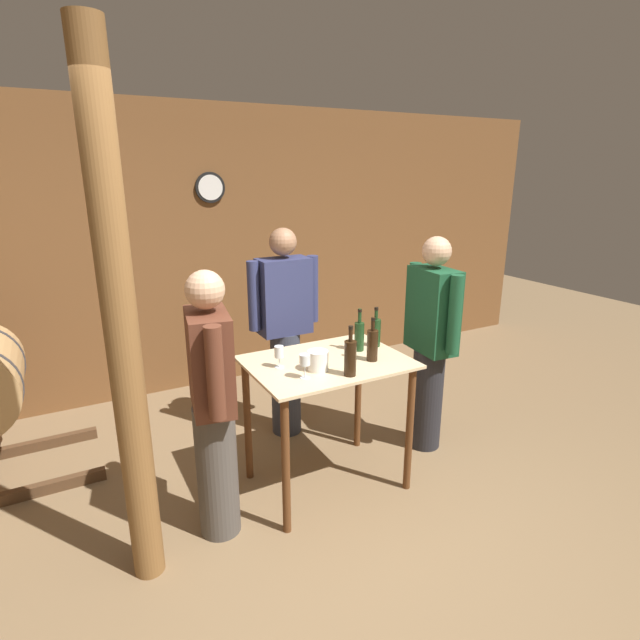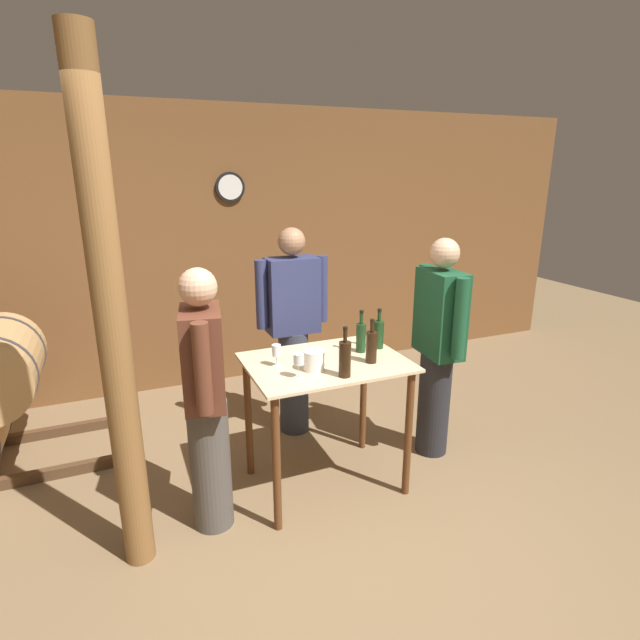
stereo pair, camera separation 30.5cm
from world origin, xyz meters
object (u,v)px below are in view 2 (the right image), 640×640
at_px(wine_bottle_right, 379,333).
at_px(wine_glass_near_center, 299,360).
at_px(ice_bucket, 314,360).
at_px(wine_glass_near_left, 276,351).
at_px(wooden_post, 113,331).
at_px(wine_bottle_center, 361,336).
at_px(person_visitor_bearded, 206,398).
at_px(person_host, 438,345).
at_px(person_visitor_with_scarf, 293,328).
at_px(wine_bottle_far_left, 345,358).
at_px(wine_bottle_left, 371,346).

relative_size(wine_bottle_right, wine_glass_near_center, 1.88).
bearing_deg(ice_bucket, wine_bottle_right, 19.06).
bearing_deg(wine_bottle_right, wine_glass_near_left, -176.76).
xyz_separation_m(wine_bottle_right, wine_glass_near_left, (-0.76, -0.04, -0.01)).
bearing_deg(wooden_post, wine_glass_near_center, 3.07).
distance_m(wine_bottle_center, wine_glass_near_center, 0.60).
bearing_deg(person_visitor_bearded, person_host, 5.92).
distance_m(person_visitor_with_scarf, person_visitor_bearded, 1.25).
height_order(wine_bottle_center, person_visitor_with_scarf, person_visitor_with_scarf).
height_order(wine_glass_near_left, wine_glass_near_center, wine_glass_near_center).
xyz_separation_m(person_visitor_with_scarf, person_visitor_bearded, (-0.86, -0.90, -0.05)).
xyz_separation_m(person_host, person_visitor_with_scarf, (-0.87, 0.73, 0.02)).
bearing_deg(person_host, ice_bucket, -170.53).
height_order(ice_bucket, person_host, person_host).
bearing_deg(wine_glass_near_left, wine_glass_near_center, -73.96).
bearing_deg(wine_glass_near_center, wine_glass_near_left, 106.04).
distance_m(wine_bottle_far_left, wine_bottle_right, 0.56).
bearing_deg(wine_bottle_center, person_host, 0.19).
xyz_separation_m(wine_bottle_left, person_visitor_bearded, (-1.06, 0.02, -0.18)).
distance_m(wine_bottle_right, person_visitor_bearded, 1.26).
xyz_separation_m(wine_glass_near_left, person_visitor_with_scarf, (0.38, 0.75, -0.12)).
distance_m(wine_bottle_far_left, person_host, 1.00).
bearing_deg(wine_bottle_right, wine_bottle_center, -172.01).
height_order(wooden_post, wine_bottle_right, wooden_post).
bearing_deg(person_visitor_with_scarf, wine_bottle_left, -77.75).
height_order(ice_bucket, person_visitor_bearded, person_visitor_bearded).
bearing_deg(wine_bottle_right, wooden_post, -169.12).
xyz_separation_m(person_host, person_visitor_bearded, (-1.73, -0.18, -0.03)).
bearing_deg(wine_bottle_right, wine_bottle_far_left, -140.15).
bearing_deg(wine_glass_near_center, wine_bottle_far_left, -19.32).
xyz_separation_m(wine_bottle_far_left, person_visitor_with_scarf, (0.05, 1.07, -0.14)).
bearing_deg(wine_bottle_left, wine_bottle_far_left, -151.13).
relative_size(wine_bottle_center, person_visitor_bearded, 0.18).
height_order(wine_glass_near_center, person_visitor_bearded, person_visitor_bearded).
relative_size(person_visitor_with_scarf, person_visitor_bearded, 1.05).
relative_size(wine_glass_near_center, person_host, 0.09).
height_order(wine_bottle_left, person_visitor_bearded, person_visitor_bearded).
bearing_deg(ice_bucket, wine_bottle_center, 22.75).
distance_m(person_host, person_visitor_with_scarf, 1.13).
relative_size(wine_bottle_far_left, wine_glass_near_center, 2.08).
bearing_deg(person_host, person_visitor_bearded, -174.08).
bearing_deg(person_host, wine_bottle_center, -179.81).
bearing_deg(person_visitor_with_scarf, wine_glass_near_center, -107.80).
xyz_separation_m(wine_glass_near_left, wine_glass_near_center, (0.07, -0.23, 0.01)).
xyz_separation_m(wine_bottle_right, wine_glass_near_center, (-0.69, -0.27, 0.00)).
bearing_deg(wooden_post, wine_glass_near_left, 16.88).
relative_size(wine_bottle_far_left, ice_bucket, 2.40).
height_order(wine_bottle_center, person_host, person_host).
distance_m(wine_bottle_far_left, person_visitor_with_scarf, 1.08).
xyz_separation_m(wine_bottle_right, person_visitor_with_scarf, (-0.38, 0.71, -0.13)).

